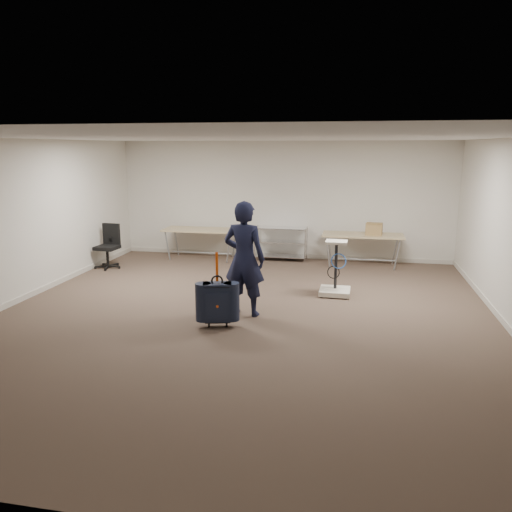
# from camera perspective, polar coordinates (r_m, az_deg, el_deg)

# --- Properties ---
(ground) EXTENTS (9.00, 9.00, 0.00)m
(ground) POSITION_cam_1_polar(r_m,az_deg,el_deg) (8.03, -1.59, -6.99)
(ground) COLOR #433328
(ground) RESTS_ON ground
(room_shell) EXTENTS (8.00, 9.00, 9.00)m
(room_shell) POSITION_cam_1_polar(r_m,az_deg,el_deg) (9.30, 0.29, -3.93)
(room_shell) COLOR beige
(room_shell) RESTS_ON ground
(folding_table_left) EXTENTS (1.80, 0.75, 0.73)m
(folding_table_left) POSITION_cam_1_polar(r_m,az_deg,el_deg) (12.05, -6.29, 2.84)
(folding_table_left) COLOR tan
(folding_table_left) RESTS_ON ground
(folding_table_right) EXTENTS (1.80, 0.75, 0.73)m
(folding_table_right) POSITION_cam_1_polar(r_m,az_deg,el_deg) (11.50, 12.10, 2.18)
(folding_table_right) COLOR tan
(folding_table_right) RESTS_ON ground
(wire_shelf) EXTENTS (1.22, 0.47, 0.80)m
(wire_shelf) POSITION_cam_1_polar(r_m,az_deg,el_deg) (11.91, 2.86, 1.63)
(wire_shelf) COLOR silver
(wire_shelf) RESTS_ON ground
(person) EXTENTS (0.73, 0.53, 1.85)m
(person) POSITION_cam_1_polar(r_m,az_deg,el_deg) (7.90, -1.35, -0.33)
(person) COLOR black
(person) RESTS_ON ground
(suitcase) EXTENTS (0.47, 0.34, 1.15)m
(suitcase) POSITION_cam_1_polar(r_m,az_deg,el_deg) (7.50, -4.43, -5.28)
(suitcase) COLOR black
(suitcase) RESTS_ON ground
(office_chair) EXTENTS (0.59, 0.59, 0.98)m
(office_chair) POSITION_cam_1_polar(r_m,az_deg,el_deg) (11.65, -16.51, 0.15)
(office_chair) COLOR black
(office_chair) RESTS_ON ground
(equipment_cart) EXTENTS (0.56, 0.56, 1.01)m
(equipment_cart) POSITION_cam_1_polar(r_m,az_deg,el_deg) (9.23, 9.04, -2.82)
(equipment_cart) COLOR beige
(equipment_cart) RESTS_ON ground
(cardboard_box) EXTENTS (0.38, 0.31, 0.27)m
(cardboard_box) POSITION_cam_1_polar(r_m,az_deg,el_deg) (11.46, 13.34, 3.02)
(cardboard_box) COLOR #916843
(cardboard_box) RESTS_ON folding_table_right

